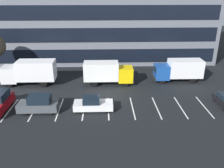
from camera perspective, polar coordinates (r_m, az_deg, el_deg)
The scene contains 8 objects.
ground_plane at distance 29.94m, azimuth -0.99°, elevation -3.19°, with size 120.00×120.00×0.00m, color black.
office_building at distance 45.17m, azimuth -1.47°, elevation 17.30°, with size 38.77×11.04×18.00m.
lot_markings at distance 27.26m, azimuth -0.88°, elevation -5.88°, with size 22.54×5.40×0.01m.
box_truck_yellow at distance 33.36m, azimuth -1.13°, elevation 2.92°, with size 7.01×2.32×3.25m.
box_truck_blue at distance 35.83m, azimuth 15.90°, elevation 3.42°, with size 7.00×2.32×3.24m.
box_truck_white at distance 35.13m, azimuth -19.27°, elevation 2.89°, with size 7.54×2.50×3.49m.
sedan_white at distance 26.64m, azimuth -4.63°, elevation -4.88°, with size 4.39×1.84×1.57m.
suv_charcoal at distance 27.34m, azimuth -17.31°, elevation -4.65°, with size 4.36×1.85×1.97m.
Camera 1 is at (-0.37, -27.06, 12.81)m, focal length 37.81 mm.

